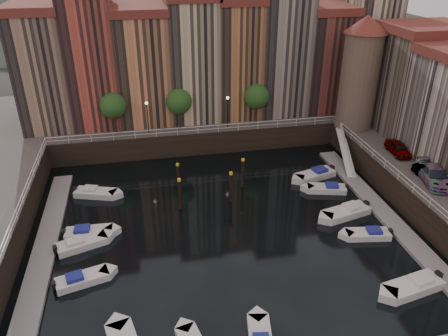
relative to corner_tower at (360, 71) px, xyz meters
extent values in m
plane|color=black|center=(-20.00, -14.50, -10.19)|extent=(200.00, 200.00, 0.00)
cube|color=black|center=(-20.00, 11.50, -8.69)|extent=(80.00, 20.00, 3.00)
cube|color=gray|center=(-36.20, -15.50, -10.02)|extent=(2.00, 28.00, 0.35)
cube|color=gray|center=(-3.80, -15.50, -10.02)|extent=(2.00, 28.00, 0.35)
cone|color=#2D382D|center=(-50.00, 95.50, -3.19)|extent=(80.00, 80.00, 14.00)
cone|color=#2D382D|center=(20.00, 95.50, -4.19)|extent=(70.00, 70.00, 12.00)
cube|color=#93755E|center=(-38.00, 9.00, -0.19)|extent=(6.00, 10.00, 14.00)
cube|color=maroon|center=(-38.00, 9.00, 7.31)|extent=(6.30, 10.30, 1.00)
cube|color=#B04537|center=(-32.10, 9.00, 0.81)|extent=(5.80, 10.00, 16.00)
cube|color=tan|center=(-25.95, 9.00, -0.44)|extent=(6.50, 10.00, 13.50)
cube|color=maroon|center=(-25.95, 9.00, 6.81)|extent=(6.80, 10.30, 1.00)
cube|color=#C7B88D|center=(-19.60, 9.00, 0.31)|extent=(6.20, 10.00, 15.00)
cube|color=#AA6E3E|center=(-13.70, 9.00, 0.06)|extent=(5.60, 10.00, 14.50)
cube|color=gray|center=(-7.70, 9.00, 1.06)|extent=(6.40, 10.00, 16.50)
cube|color=brown|center=(-1.50, 9.00, -0.69)|extent=(6.00, 10.00, 13.00)
cube|color=maroon|center=(-1.50, 9.00, 6.31)|extent=(6.30, 10.30, 1.00)
cube|color=beige|center=(4.45, 9.00, 0.56)|extent=(5.90, 10.00, 15.50)
cube|color=#6B6151|center=(6.50, -2.50, -1.19)|extent=(9.00, 8.00, 12.00)
cube|color=maroon|center=(6.50, -2.50, 5.31)|extent=(9.30, 8.30, 1.00)
cylinder|color=#6B5B4C|center=(0.00, 0.00, -1.19)|extent=(4.60, 4.60, 12.00)
cone|color=maroon|center=(0.00, 0.00, 5.61)|extent=(5.20, 5.20, 2.00)
cylinder|color=black|center=(-30.00, 3.70, -5.99)|extent=(0.30, 0.30, 2.40)
sphere|color=#1E4719|center=(-30.00, 3.70, -3.59)|extent=(3.20, 3.20, 3.20)
cylinder|color=black|center=(-22.00, 3.70, -5.99)|extent=(0.30, 0.30, 2.40)
sphere|color=#1E4719|center=(-22.00, 3.70, -3.59)|extent=(3.20, 3.20, 3.20)
cylinder|color=black|center=(-12.00, 3.70, -5.99)|extent=(0.30, 0.30, 2.40)
sphere|color=#1E4719|center=(-12.00, 3.70, -3.59)|extent=(3.20, 3.20, 3.20)
cylinder|color=black|center=(-26.00, 2.70, -5.19)|extent=(0.12, 0.12, 4.00)
sphere|color=#FFD88C|center=(-26.00, 2.70, -3.19)|extent=(0.36, 0.36, 0.36)
cylinder|color=black|center=(-16.00, 2.70, -5.19)|extent=(0.12, 0.12, 4.00)
sphere|color=#FFD88C|center=(-16.00, 2.70, -3.19)|extent=(0.36, 0.36, 0.36)
cube|color=white|center=(-20.00, 1.50, -6.24)|extent=(36.00, 0.08, 0.08)
cube|color=white|center=(-20.00, 1.50, -6.69)|extent=(36.00, 0.06, 0.06)
cube|color=white|center=(-2.00, -15.50, -6.24)|extent=(0.08, 34.00, 0.08)
cube|color=white|center=(-2.00, -15.50, -6.69)|extent=(0.06, 34.00, 0.06)
cube|color=white|center=(-38.00, -15.50, -6.24)|extent=(0.08, 34.00, 0.08)
cube|color=white|center=(-38.00, -15.50, -6.69)|extent=(0.06, 34.00, 0.06)
cube|color=white|center=(-2.90, -4.50, -8.44)|extent=(2.78, 8.26, 2.81)
cube|color=white|center=(-2.90, -4.50, -7.94)|extent=(1.93, 8.32, 3.65)
cylinder|color=black|center=(-23.65, -10.48, -8.69)|extent=(0.32, 0.32, 3.60)
cylinder|color=gold|center=(-23.65, -10.48, -6.84)|extent=(0.36, 0.36, 0.25)
cylinder|color=black|center=(-23.45, -7.14, -8.69)|extent=(0.32, 0.32, 3.60)
cylinder|color=gold|center=(-23.45, -7.14, -6.84)|extent=(0.36, 0.36, 0.25)
cylinder|color=black|center=(-18.31, -10.16, -8.69)|extent=(0.32, 0.32, 3.60)
cylinder|color=gold|center=(-18.31, -10.16, -6.84)|extent=(0.36, 0.36, 0.25)
cylinder|color=black|center=(-16.39, -7.41, -8.69)|extent=(0.32, 0.32, 3.60)
cylinder|color=gold|center=(-16.39, -7.41, -6.84)|extent=(0.36, 0.36, 0.25)
cube|color=silver|center=(-32.55, -19.81, -9.91)|extent=(4.39, 2.60, 0.70)
cube|color=navy|center=(-33.10, -19.96, -9.49)|extent=(1.55, 1.42, 0.47)
cube|color=black|center=(-34.63, -20.37, -9.68)|extent=(0.44, 0.54, 0.65)
cube|color=silver|center=(-32.98, -15.02, -9.90)|extent=(4.69, 3.00, 0.75)
cube|color=silver|center=(-33.55, -15.21, -9.45)|extent=(1.70, 1.58, 0.50)
cube|color=black|center=(-35.15, -15.75, -9.65)|extent=(0.49, 0.58, 0.70)
cube|color=silver|center=(-32.49, -13.43, -9.90)|extent=(4.34, 1.84, 0.73)
cube|color=navy|center=(-33.07, -13.40, -9.47)|extent=(1.41, 1.22, 0.48)
cube|color=black|center=(-34.72, -13.33, -9.66)|extent=(0.36, 0.50, 0.68)
cube|color=silver|center=(-32.29, -6.20, -9.89)|extent=(4.70, 2.97, 0.75)
cube|color=silver|center=(-32.86, -6.02, -9.45)|extent=(1.70, 1.57, 0.50)
cube|color=black|center=(-34.47, -5.49, -9.65)|extent=(0.49, 0.58, 0.70)
cube|color=silver|center=(-7.09, -25.84, -9.86)|extent=(5.10, 2.74, 0.82)
cube|color=silver|center=(-6.45, -25.71, -9.37)|extent=(1.76, 1.58, 0.55)
cube|color=black|center=(-4.61, -25.36, -9.59)|extent=(0.48, 0.61, 0.77)
cube|color=silver|center=(-7.22, -18.75, -9.92)|extent=(4.20, 2.15, 0.68)
cube|color=navy|center=(-6.68, -18.84, -9.51)|extent=(1.43, 1.28, 0.46)
cube|color=black|center=(-5.15, -19.08, -9.69)|extent=(0.39, 0.50, 0.64)
cube|color=silver|center=(-7.64, -15.03, -9.86)|extent=(5.15, 2.97, 0.83)
cube|color=silver|center=(-6.99, -14.88, -9.37)|extent=(1.81, 1.65, 0.55)
cube|color=black|center=(-5.18, -14.43, -9.59)|extent=(0.50, 0.63, 0.77)
cube|color=silver|center=(-7.61, -10.18, -9.91)|extent=(4.39, 2.60, 0.70)
cube|color=navy|center=(-7.07, -10.33, -9.49)|extent=(1.56, 1.42, 0.47)
cube|color=black|center=(-5.53, -10.74, -9.68)|extent=(0.44, 0.54, 0.65)
cube|color=silver|center=(-7.69, -7.03, -9.87)|extent=(5.04, 3.05, 0.80)
cube|color=navy|center=(-7.07, -6.85, -9.39)|extent=(1.80, 1.65, 0.54)
cube|color=black|center=(-5.32, -6.35, -9.60)|extent=(0.51, 0.62, 0.75)
imported|color=gray|center=(1.11, -8.82, -6.50)|extent=(1.94, 4.18, 1.39)
imported|color=gray|center=(1.34, -14.95, -6.50)|extent=(2.73, 4.48, 1.40)
imported|color=gray|center=(1.03, -15.44, -6.41)|extent=(3.51, 5.77, 1.56)
camera|label=1|loc=(-26.71, -48.35, 14.23)|focal=35.00mm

